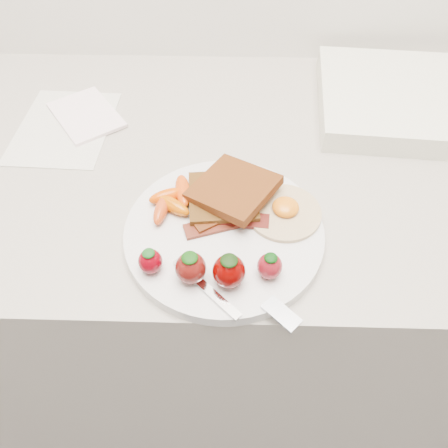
{
  "coord_description": "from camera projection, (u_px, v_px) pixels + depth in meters",
  "views": [
    {
      "loc": [
        0.01,
        1.16,
        1.38
      ],
      "look_at": [
        -0.0,
        1.53,
        0.93
      ],
      "focal_mm": 35.0,
      "sensor_mm": 36.0,
      "label": 1
    }
  ],
  "objects": [
    {
      "name": "toast_lower",
      "position": [
        223.0,
        198.0,
        0.61
      ],
      "size": [
        0.1,
        0.1,
        0.01
      ],
      "primitive_type": "cube",
      "rotation": [
        0.0,
        0.0,
        0.09
      ],
      "color": "#482D11",
      "rests_on": "plate"
    },
    {
      "name": "fried_egg",
      "position": [
        284.0,
        211.0,
        0.6
      ],
      "size": [
        0.12,
        0.12,
        0.02
      ],
      "color": "beige",
      "rests_on": "plate"
    },
    {
      "name": "notepad",
      "position": [
        86.0,
        115.0,
        0.77
      ],
      "size": [
        0.16,
        0.17,
        0.01
      ],
      "primitive_type": "cube",
      "rotation": [
        0.0,
        0.0,
        0.63
      ],
      "color": "white",
      "rests_on": "paper_sheet"
    },
    {
      "name": "toast_upper",
      "position": [
        234.0,
        188.0,
        0.61
      ],
      "size": [
        0.14,
        0.14,
        0.02
      ],
      "primitive_type": "cube",
      "rotation": [
        0.0,
        -0.1,
        -0.58
      ],
      "color": "#462510",
      "rests_on": "toast_lower"
    },
    {
      "name": "strawberries",
      "position": [
        212.0,
        267.0,
        0.52
      ],
      "size": [
        0.18,
        0.05,
        0.05
      ],
      "color": "#63000A",
      "rests_on": "plate"
    },
    {
      "name": "paper_sheet",
      "position": [
        64.0,
        127.0,
        0.75
      ],
      "size": [
        0.16,
        0.21,
        0.0
      ],
      "primitive_type": "cube",
      "rotation": [
        0.0,
        0.0,
        -0.04
      ],
      "color": "beige",
      "rests_on": "counter"
    },
    {
      "name": "appliance",
      "position": [
        415.0,
        100.0,
        0.77
      ],
      "size": [
        0.35,
        0.29,
        0.04
      ],
      "primitive_type": "cube",
      "rotation": [
        0.0,
        0.0,
        -0.08
      ],
      "color": "silver",
      "rests_on": "counter"
    },
    {
      "name": "bacon_strips",
      "position": [
        227.0,
        218.0,
        0.59
      ],
      "size": [
        0.12,
        0.08,
        0.01
      ],
      "color": "#4B140F",
      "rests_on": "plate"
    },
    {
      "name": "plate",
      "position": [
        224.0,
        233.0,
        0.59
      ],
      "size": [
        0.27,
        0.27,
        0.02
      ],
      "primitive_type": "cylinder",
      "color": "silver",
      "rests_on": "counter"
    },
    {
      "name": "counter",
      "position": [
        227.0,
        295.0,
        1.06
      ],
      "size": [
        2.0,
        0.6,
        0.9
      ],
      "primitive_type": "cube",
      "color": "gray",
      "rests_on": "ground"
    },
    {
      "name": "fork",
      "position": [
        240.0,
        299.0,
        0.52
      ],
      "size": [
        0.16,
        0.1,
        0.0
      ],
      "color": "silver",
      "rests_on": "plate"
    },
    {
      "name": "baby_carrots",
      "position": [
        172.0,
        200.0,
        0.61
      ],
      "size": [
        0.07,
        0.1,
        0.02
      ],
      "color": "#CE4500",
      "rests_on": "plate"
    }
  ]
}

